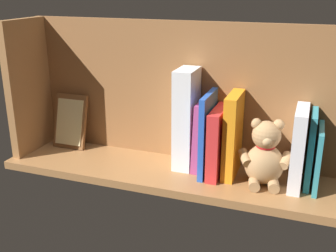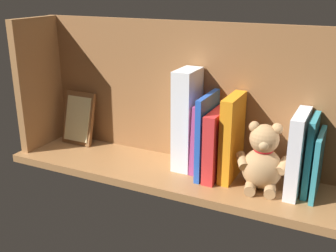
{
  "view_description": "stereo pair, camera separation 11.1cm",
  "coord_description": "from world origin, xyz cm",
  "px_view_note": "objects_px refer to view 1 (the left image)",
  "views": [
    {
      "loc": [
        -35.42,
        98.41,
        49.14
      ],
      "look_at": [
        0.0,
        0.0,
        12.53
      ],
      "focal_mm": 43.83,
      "sensor_mm": 36.0,
      "label": 1
    },
    {
      "loc": [
        -45.62,
        94.11,
        49.14
      ],
      "look_at": [
        0.0,
        0.0,
        12.53
      ],
      "focal_mm": 43.83,
      "sensor_mm": 36.0,
      "label": 2
    }
  ],
  "objects_px": {
    "teddy_bear": "(265,155)",
    "dictionary_thick_white": "(186,119)",
    "picture_frame_leaning": "(70,121)",
    "book_0": "(318,158)"
  },
  "relations": [
    {
      "from": "teddy_bear",
      "to": "dictionary_thick_white",
      "type": "height_order",
      "value": "dictionary_thick_white"
    },
    {
      "from": "teddy_bear",
      "to": "picture_frame_leaning",
      "type": "distance_m",
      "value": 0.61
    },
    {
      "from": "dictionary_thick_white",
      "to": "picture_frame_leaning",
      "type": "bearing_deg",
      "value": -2.94
    },
    {
      "from": "book_0",
      "to": "picture_frame_leaning",
      "type": "height_order",
      "value": "picture_frame_leaning"
    },
    {
      "from": "picture_frame_leaning",
      "to": "dictionary_thick_white",
      "type": "bearing_deg",
      "value": 177.06
    },
    {
      "from": "teddy_bear",
      "to": "picture_frame_leaning",
      "type": "height_order",
      "value": "teddy_bear"
    },
    {
      "from": "teddy_bear",
      "to": "picture_frame_leaning",
      "type": "bearing_deg",
      "value": -14.77
    },
    {
      "from": "book_0",
      "to": "teddy_bear",
      "type": "xyz_separation_m",
      "value": [
        0.13,
        0.02,
        -0.0
      ]
    },
    {
      "from": "teddy_bear",
      "to": "picture_frame_leaning",
      "type": "relative_size",
      "value": 1.04
    },
    {
      "from": "book_0",
      "to": "picture_frame_leaning",
      "type": "xyz_separation_m",
      "value": [
        0.73,
        -0.03,
        0.0
      ]
    }
  ]
}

